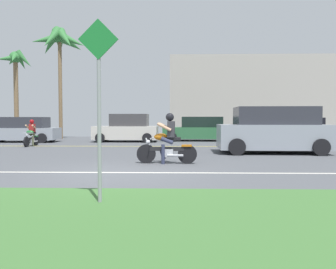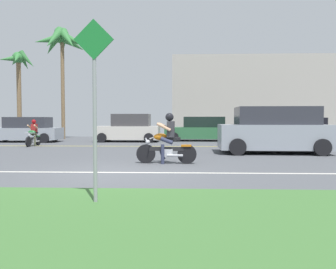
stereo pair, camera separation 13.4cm
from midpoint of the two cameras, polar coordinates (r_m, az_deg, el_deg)
The scene contains 15 objects.
ground at distance 11.71m, azimuth -5.10°, elevation -4.21°, with size 56.00×30.00×0.04m, color #4C4F54.
grass_median at distance 4.86m, azimuth -16.13°, elevation -13.39°, with size 56.00×3.80×0.06m, color #3D6B33.
lane_line_near at distance 8.83m, azimuth -7.55°, elevation -6.29°, with size 50.40×0.12×0.01m, color silver.
lane_line_far at distance 17.21m, azimuth -2.74°, elevation -1.96°, with size 50.40×0.12×0.01m, color yellow.
motorcyclist at distance 10.45m, azimuth 0.17°, elevation -1.29°, with size 1.86×0.61×1.55m.
suv_nearby at distance 14.36m, azimuth 17.57°, elevation 0.62°, with size 4.54×2.35×1.85m.
parked_car_0 at distance 22.18m, azimuth -22.56°, elevation 0.65°, with size 4.33×1.81×1.49m.
parked_car_1 at distance 20.87m, azimuth -6.37°, elevation 0.94°, with size 3.86×1.94×1.68m.
parked_car_2 at distance 21.66m, azimuth 5.74°, elevation 0.83°, with size 4.44×2.19×1.52m.
parked_car_3 at distance 20.88m, azimuth 21.19°, elevation 0.53°, with size 3.97×2.08×1.45m.
palm_tree_0 at distance 25.24m, azimuth -17.12°, elevation 14.23°, with size 3.73×3.79×7.65m.
palm_tree_1 at distance 26.85m, azimuth -23.55°, elevation 10.28°, with size 2.48×2.67×6.27m.
motorcyclist_distant at distance 18.62m, azimuth -21.35°, elevation -0.05°, with size 0.53×1.62×1.35m.
street_sign at distance 5.43m, azimuth -11.49°, elevation 6.62°, with size 0.62×0.06×2.89m.
building_far at distance 30.29m, azimuth 14.62°, elevation 6.11°, with size 14.26×4.00×6.56m, color #A8A399.
Camera 2 is at (1.55, -8.53, 1.36)m, focal length 36.51 mm.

